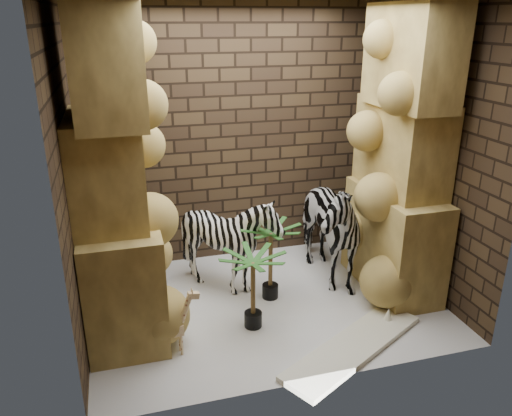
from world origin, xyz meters
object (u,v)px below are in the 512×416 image
object	(u,v)px
zebra_left	(230,247)
giraffe_toy	(170,324)
palm_front	(271,262)
surfboard	(354,347)
palm_back	(253,290)
zebra_right	(321,216)

from	to	relation	value
zebra_left	giraffe_toy	world-z (taller)	zebra_left
palm_front	surfboard	bearing A→B (deg)	-66.82
palm_back	surfboard	bearing A→B (deg)	-37.63
palm_back	giraffe_toy	bearing A→B (deg)	-164.07
zebra_left	zebra_right	bearing A→B (deg)	-0.14
zebra_right	zebra_left	size ratio (longest dim) A/B	1.33
zebra_right	palm_front	xyz separation A→B (m)	(-0.67, -0.28, -0.33)
zebra_right	palm_front	world-z (taller)	zebra_right
palm_front	surfboard	size ratio (longest dim) A/B	0.52
zebra_right	palm_front	distance (m)	0.80
zebra_right	surfboard	world-z (taller)	zebra_right
zebra_left	palm_back	world-z (taller)	zebra_left
giraffe_toy	palm_back	distance (m)	0.84
palm_front	surfboard	distance (m)	1.22
giraffe_toy	surfboard	distance (m)	1.64
palm_back	palm_front	bearing A→B (deg)	55.71
zebra_right	giraffe_toy	world-z (taller)	zebra_right
zebra_left	surfboard	bearing A→B (deg)	-58.82
palm_front	giraffe_toy	bearing A→B (deg)	-148.22
zebra_right	zebra_left	distance (m)	1.06
giraffe_toy	palm_front	bearing A→B (deg)	25.95
zebra_right	surfboard	bearing A→B (deg)	-101.78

